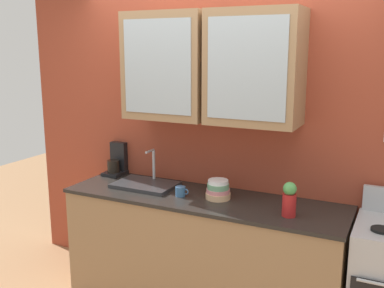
% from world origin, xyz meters
% --- Properties ---
extents(back_wall_unit, '(3.79, 0.48, 2.61)m').
position_xyz_m(back_wall_unit, '(0.01, 0.30, 1.48)').
color(back_wall_unit, '#993D28').
rests_on(back_wall_unit, ground_plane).
extents(counter, '(2.22, 0.64, 0.90)m').
position_xyz_m(counter, '(0.00, 0.00, 0.45)').
color(counter, '#93704C').
rests_on(counter, ground_plane).
extents(sink_faucet, '(0.51, 0.35, 0.30)m').
position_xyz_m(sink_faucet, '(-0.54, 0.04, 0.92)').
color(sink_faucet, '#2D2D30').
rests_on(sink_faucet, counter).
extents(bowl_stack, '(0.19, 0.19, 0.15)m').
position_xyz_m(bowl_stack, '(0.12, 0.02, 0.97)').
color(bowl_stack, '#E0AD7F').
rests_on(bowl_stack, counter).
extents(vase, '(0.09, 0.09, 0.24)m').
position_xyz_m(vase, '(0.70, -0.11, 1.02)').
color(vase, '#B21E1E').
rests_on(vase, counter).
extents(cup_near_sink, '(0.11, 0.08, 0.08)m').
position_xyz_m(cup_near_sink, '(-0.16, -0.06, 0.94)').
color(cup_near_sink, '#38608C').
rests_on(cup_near_sink, counter).
extents(coffee_maker, '(0.17, 0.20, 0.29)m').
position_xyz_m(coffee_maker, '(-0.97, 0.24, 1.01)').
color(coffee_maker, black).
rests_on(coffee_maker, counter).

